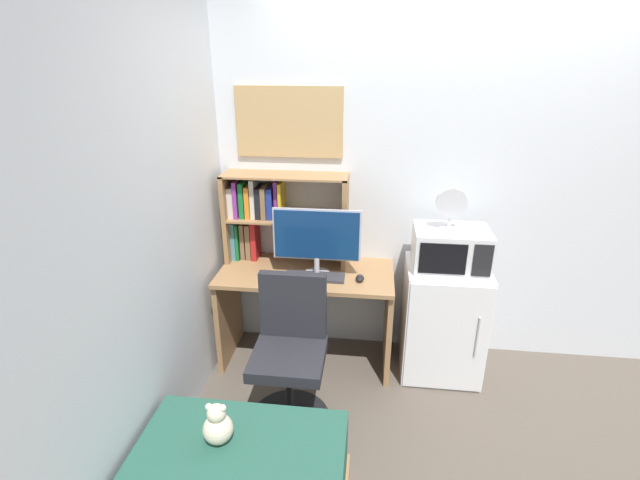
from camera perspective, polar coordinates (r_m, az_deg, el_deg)
name	(u,v)px	position (r m, az deg, el deg)	size (l,w,h in m)	color
wall_back	(511,185)	(3.35, 22.64, 6.38)	(6.40, 0.04, 2.60)	silver
wall_left	(88,276)	(2.03, -26.96, -4.04)	(0.04, 4.40, 2.60)	silver
desk	(306,299)	(3.27, -1.69, -7.39)	(1.20, 0.57, 0.72)	#997047
hutch_bookshelf	(268,212)	(3.24, -6.55, 3.48)	(0.86, 0.25, 0.64)	#997047
monitor	(317,238)	(3.01, -0.41, 0.26)	(0.58, 0.18, 0.47)	#B7B7BC
keyboard	(315,277)	(3.07, -0.68, -4.60)	(0.40, 0.13, 0.02)	#333338
computer_mouse	(360,278)	(3.04, 4.99, -4.76)	(0.05, 0.09, 0.04)	black
mini_fridge	(442,320)	(3.32, 14.91, -9.62)	(0.54, 0.49, 0.81)	white
microwave	(450,249)	(3.08, 15.87, -1.03)	(0.48, 0.35, 0.26)	silver
desk_fan	(451,206)	(2.98, 16.01, 4.06)	(0.19, 0.11, 0.27)	silver
desk_chair	(290,361)	(2.84, -3.71, -14.75)	(0.48, 0.48, 0.93)	black
teddy_bear	(218,425)	(2.34, -12.62, -21.61)	(0.14, 0.14, 0.21)	beige
wall_corkboard	(289,122)	(3.17, -3.88, 14.43)	(0.73, 0.02, 0.47)	tan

